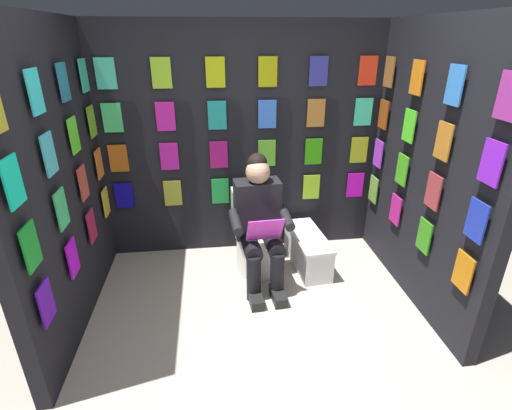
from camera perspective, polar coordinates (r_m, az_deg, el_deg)
ground_plane at (r=2.77m, az=2.11°, el=-25.41°), size 30.00×30.00×0.00m
display_wall_back at (r=3.81m, az=-2.09°, el=9.11°), size 2.79×0.14×2.24m
display_wall_left at (r=3.34m, az=24.25°, el=4.80°), size 0.14×1.84×2.24m
display_wall_right at (r=3.07m, az=-27.28°, el=2.65°), size 0.14×1.84×2.24m
toilet at (r=3.67m, az=-0.13°, el=-4.89°), size 0.42×0.57×0.77m
person_reading at (r=3.35m, az=0.56°, el=-2.63°), size 0.54×0.70×1.19m
comic_longbox_near at (r=3.81m, az=7.68°, el=-6.67°), size 0.35×0.75×0.34m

